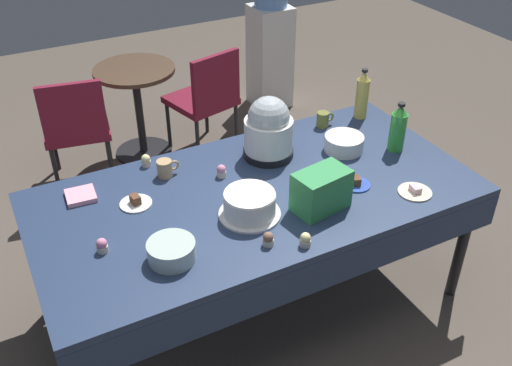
# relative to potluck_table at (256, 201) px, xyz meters

# --- Properties ---
(ground) EXTENTS (9.00, 9.00, 0.00)m
(ground) POSITION_rel_potluck_table_xyz_m (0.00, 0.00, -0.69)
(ground) COLOR brown
(potluck_table) EXTENTS (2.20, 1.10, 0.75)m
(potluck_table) POSITION_rel_potluck_table_xyz_m (0.00, 0.00, 0.00)
(potluck_table) COLOR navy
(potluck_table) RESTS_ON ground
(frosted_layer_cake) EXTENTS (0.29, 0.29, 0.12)m
(frosted_layer_cake) POSITION_rel_potluck_table_xyz_m (-0.12, -0.16, 0.12)
(frosted_layer_cake) COLOR silver
(frosted_layer_cake) RESTS_ON potluck_table
(slow_cooker) EXTENTS (0.27, 0.27, 0.35)m
(slow_cooker) POSITION_rel_potluck_table_xyz_m (0.22, 0.27, 0.22)
(slow_cooker) COLOR black
(slow_cooker) RESTS_ON potluck_table
(glass_salad_bowl) EXTENTS (0.21, 0.21, 0.09)m
(glass_salad_bowl) POSITION_rel_potluck_table_xyz_m (-0.55, -0.28, 0.10)
(glass_salad_bowl) COLOR #B2C6BC
(glass_salad_bowl) RESTS_ON potluck_table
(ceramic_snack_bowl) EXTENTS (0.22, 0.22, 0.09)m
(ceramic_snack_bowl) POSITION_rel_potluck_table_xyz_m (0.61, 0.13, 0.11)
(ceramic_snack_bowl) COLOR silver
(ceramic_snack_bowl) RESTS_ON potluck_table
(dessert_plate_white) EXTENTS (0.16, 0.16, 0.05)m
(dessert_plate_white) POSITION_rel_potluck_table_xyz_m (-0.56, 0.17, 0.07)
(dessert_plate_white) COLOR white
(dessert_plate_white) RESTS_ON potluck_table
(dessert_plate_cream) EXTENTS (0.17, 0.17, 0.04)m
(dessert_plate_cream) POSITION_rel_potluck_table_xyz_m (0.69, -0.37, 0.07)
(dessert_plate_cream) COLOR beige
(dessert_plate_cream) RESTS_ON potluck_table
(dessert_plate_cobalt) EXTENTS (0.14, 0.14, 0.05)m
(dessert_plate_cobalt) POSITION_rel_potluck_table_xyz_m (0.47, -0.19, 0.07)
(dessert_plate_cobalt) COLOR #2D4CB2
(dessert_plate_cobalt) RESTS_ON potluck_table
(cupcake_berry) EXTENTS (0.05, 0.05, 0.07)m
(cupcake_berry) POSITION_rel_potluck_table_xyz_m (-0.10, 0.20, 0.09)
(cupcake_berry) COLOR beige
(cupcake_berry) RESTS_ON potluck_table
(cupcake_mint) EXTENTS (0.05, 0.05, 0.07)m
(cupcake_mint) POSITION_rel_potluck_table_xyz_m (0.00, -0.47, 0.09)
(cupcake_mint) COLOR beige
(cupcake_mint) RESTS_ON potluck_table
(cupcake_vanilla) EXTENTS (0.05, 0.05, 0.07)m
(cupcake_vanilla) POSITION_rel_potluck_table_xyz_m (-0.80, -0.10, 0.09)
(cupcake_vanilla) COLOR beige
(cupcake_vanilla) RESTS_ON potluck_table
(cupcake_cocoa) EXTENTS (0.05, 0.05, 0.07)m
(cupcake_cocoa) POSITION_rel_potluck_table_xyz_m (-0.41, 0.48, 0.09)
(cupcake_cocoa) COLOR beige
(cupcake_cocoa) RESTS_ON potluck_table
(cupcake_rose) EXTENTS (0.05, 0.05, 0.07)m
(cupcake_rose) POSITION_rel_potluck_table_xyz_m (-0.14, -0.39, 0.09)
(cupcake_rose) COLOR beige
(cupcake_rose) RESTS_ON potluck_table
(soda_bottle_lime_soda) EXTENTS (0.09, 0.09, 0.28)m
(soda_bottle_lime_soda) POSITION_rel_potluck_table_xyz_m (0.88, 0.01, 0.19)
(soda_bottle_lime_soda) COLOR green
(soda_bottle_lime_soda) RESTS_ON potluck_table
(soda_bottle_ginger_ale) EXTENTS (0.08, 0.08, 0.31)m
(soda_bottle_ginger_ale) POSITION_rel_potluck_table_xyz_m (0.93, 0.41, 0.21)
(soda_bottle_ginger_ale) COLOR gold
(soda_bottle_ginger_ale) RESTS_ON potluck_table
(coffee_mug_tan) EXTENTS (0.12, 0.08, 0.09)m
(coffee_mug_tan) POSITION_rel_potluck_table_xyz_m (-0.35, 0.34, 0.11)
(coffee_mug_tan) COLOR tan
(coffee_mug_tan) RESTS_ON potluck_table
(coffee_mug_olive) EXTENTS (0.11, 0.07, 0.09)m
(coffee_mug_olive) POSITION_rel_potluck_table_xyz_m (0.66, 0.42, 0.11)
(coffee_mug_olive) COLOR olive
(coffee_mug_olive) RESTS_ON potluck_table
(soda_carton) EXTENTS (0.28, 0.20, 0.20)m
(soda_carton) POSITION_rel_potluck_table_xyz_m (0.21, -0.26, 0.16)
(soda_carton) COLOR #338C4C
(soda_carton) RESTS_ON potluck_table
(paper_napkin_stack) EXTENTS (0.15, 0.15, 0.02)m
(paper_napkin_stack) POSITION_rel_potluck_table_xyz_m (-0.79, 0.35, 0.07)
(paper_napkin_stack) COLOR pink
(paper_napkin_stack) RESTS_ON potluck_table
(maroon_chair_left) EXTENTS (0.51, 0.51, 0.85)m
(maroon_chair_left) POSITION_rel_potluck_table_xyz_m (-0.56, 1.62, -0.20)
(maroon_chair_left) COLOR maroon
(maroon_chair_left) RESTS_ON ground
(maroon_chair_right) EXTENTS (0.54, 0.54, 0.85)m
(maroon_chair_right) POSITION_rel_potluck_table_xyz_m (0.42, 1.62, -0.20)
(maroon_chair_right) COLOR maroon
(maroon_chair_right) RESTS_ON ground
(round_cafe_table) EXTENTS (0.60, 0.60, 0.72)m
(round_cafe_table) POSITION_rel_potluck_table_xyz_m (-0.05, 1.84, -0.19)
(round_cafe_table) COLOR #473323
(round_cafe_table) RESTS_ON ground
(water_cooler) EXTENTS (0.32, 0.32, 1.24)m
(water_cooler) POSITION_rel_potluck_table_xyz_m (1.26, 2.16, -0.10)
(water_cooler) COLOR silver
(water_cooler) RESTS_ON ground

